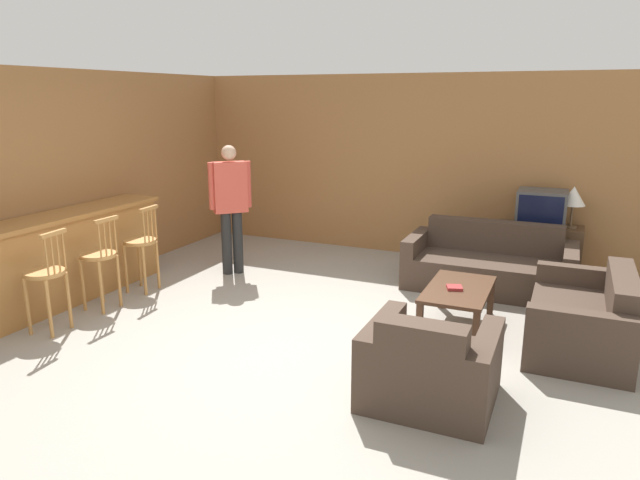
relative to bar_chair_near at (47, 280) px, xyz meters
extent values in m
plane|color=gray|center=(2.37, 0.61, -0.54)|extent=(24.00, 24.00, 0.00)
cube|color=#9E6B3D|center=(2.37, 4.34, 0.76)|extent=(9.40, 0.08, 2.60)
cube|color=#9E6B3D|center=(-0.90, 1.97, 0.76)|extent=(0.08, 8.73, 2.60)
cube|color=#A87038|center=(-0.56, 0.71, -0.06)|extent=(0.47, 2.66, 0.97)
cube|color=#A87038|center=(-0.56, 0.71, 0.45)|extent=(0.55, 2.72, 0.05)
cylinder|color=#B77F42|center=(-0.02, 0.00, 0.07)|extent=(0.41, 0.41, 0.04)
cylinder|color=#B77F42|center=(-0.16, 0.12, -0.25)|extent=(0.04, 0.04, 0.59)
cylinder|color=#B77F42|center=(-0.13, -0.15, -0.25)|extent=(0.04, 0.04, 0.59)
cylinder|color=#B77F42|center=(0.10, 0.14, -0.25)|extent=(0.04, 0.04, 0.59)
cylinder|color=#B77F42|center=(0.13, -0.12, -0.25)|extent=(0.04, 0.04, 0.59)
cylinder|color=#B77F42|center=(0.13, 0.13, 0.27)|extent=(0.02, 0.02, 0.37)
cylinder|color=#B77F42|center=(0.14, 0.05, 0.27)|extent=(0.02, 0.02, 0.37)
cylinder|color=#B77F42|center=(0.15, -0.02, 0.27)|extent=(0.02, 0.02, 0.37)
cylinder|color=#B77F42|center=(0.15, -0.10, 0.27)|extent=(0.02, 0.02, 0.37)
cube|color=#B77F42|center=(0.14, 0.01, 0.48)|extent=(0.07, 0.32, 0.04)
cylinder|color=#B77F42|center=(-0.02, 0.70, 0.07)|extent=(0.38, 0.38, 0.04)
cylinder|color=#B77F42|center=(-0.14, 0.83, -0.25)|extent=(0.04, 0.04, 0.59)
cylinder|color=#B77F42|center=(-0.15, 0.57, -0.25)|extent=(0.04, 0.04, 0.59)
cylinder|color=#B77F42|center=(0.12, 0.83, -0.25)|extent=(0.04, 0.04, 0.59)
cylinder|color=#B77F42|center=(0.11, 0.56, -0.25)|extent=(0.04, 0.04, 0.59)
cylinder|color=#B77F42|center=(0.15, 0.81, 0.27)|extent=(0.02, 0.02, 0.37)
cylinder|color=#B77F42|center=(0.14, 0.73, 0.27)|extent=(0.02, 0.02, 0.37)
cylinder|color=#B77F42|center=(0.14, 0.66, 0.27)|extent=(0.02, 0.02, 0.37)
cylinder|color=#B77F42|center=(0.14, 0.58, 0.27)|extent=(0.02, 0.02, 0.37)
cube|color=#B77F42|center=(0.14, 0.69, 0.48)|extent=(0.04, 0.32, 0.04)
cylinder|color=#B77F42|center=(-0.02, 1.36, 0.07)|extent=(0.40, 0.40, 0.04)
cylinder|color=#B77F42|center=(-0.16, 1.48, -0.25)|extent=(0.04, 0.04, 0.59)
cylinder|color=#B77F42|center=(-0.14, 1.21, -0.25)|extent=(0.04, 0.04, 0.59)
cylinder|color=#B77F42|center=(0.11, 1.50, -0.25)|extent=(0.04, 0.04, 0.59)
cylinder|color=#B77F42|center=(0.13, 1.23, -0.25)|extent=(0.04, 0.04, 0.59)
cylinder|color=#B77F42|center=(0.14, 1.48, 0.27)|extent=(0.02, 0.02, 0.37)
cylinder|color=#B77F42|center=(0.14, 1.41, 0.27)|extent=(0.02, 0.02, 0.37)
cylinder|color=#B77F42|center=(0.15, 1.33, 0.27)|extent=(0.02, 0.02, 0.37)
cylinder|color=#B77F42|center=(0.15, 1.26, 0.27)|extent=(0.02, 0.02, 0.37)
cube|color=#B77F42|center=(0.14, 1.37, 0.48)|extent=(0.06, 0.32, 0.04)
cube|color=#423328|center=(3.79, 3.09, -0.35)|extent=(1.63, 0.94, 0.39)
cube|color=#423328|center=(3.79, 3.45, 0.04)|extent=(1.63, 0.22, 0.39)
cube|color=#423328|center=(2.89, 3.09, -0.24)|extent=(0.16, 0.94, 0.60)
cube|color=#423328|center=(4.68, 3.09, -0.24)|extent=(0.16, 0.94, 0.60)
cube|color=#423328|center=(3.75, 0.23, -0.35)|extent=(0.64, 0.90, 0.39)
cube|color=#423328|center=(3.75, -0.11, 0.03)|extent=(0.64, 0.22, 0.37)
cube|color=#423328|center=(4.15, 0.23, -0.25)|extent=(0.16, 0.90, 0.59)
cube|color=#423328|center=(3.35, 0.23, -0.25)|extent=(0.16, 0.90, 0.59)
cube|color=#423328|center=(4.79, 1.76, -0.35)|extent=(0.87, 1.22, 0.39)
cube|color=#423328|center=(5.12, 1.76, 0.03)|extent=(0.22, 1.22, 0.36)
cube|color=#423328|center=(4.79, 2.44, -0.25)|extent=(0.87, 0.16, 0.59)
cube|color=#423328|center=(4.79, 1.07, -0.25)|extent=(0.87, 0.16, 0.59)
cube|color=#472D1E|center=(3.67, 1.74, -0.13)|extent=(0.61, 1.07, 0.04)
cube|color=#472D1E|center=(3.41, 1.25, -0.35)|extent=(0.06, 0.06, 0.39)
cube|color=#472D1E|center=(3.94, 1.25, -0.35)|extent=(0.06, 0.06, 0.39)
cube|color=#472D1E|center=(3.41, 2.24, -0.35)|extent=(0.06, 0.06, 0.39)
cube|color=#472D1E|center=(3.94, 2.24, -0.35)|extent=(0.06, 0.06, 0.39)
cube|color=#513823|center=(4.29, 3.99, -0.21)|extent=(1.06, 0.45, 0.66)
cube|color=#4C4C4C|center=(4.29, 3.99, 0.35)|extent=(0.60, 0.50, 0.46)
cube|color=black|center=(4.29, 3.74, 0.35)|extent=(0.53, 0.01, 0.39)
cube|color=maroon|center=(3.64, 1.68, -0.10)|extent=(0.19, 0.18, 0.03)
cylinder|color=brown|center=(4.65, 3.99, 0.13)|extent=(0.16, 0.16, 0.02)
cylinder|color=brown|center=(4.65, 3.99, 0.28)|extent=(0.03, 0.03, 0.27)
cone|color=silver|center=(4.65, 3.99, 0.53)|extent=(0.30, 0.30, 0.24)
cylinder|color=black|center=(0.65, 2.45, -0.13)|extent=(0.13, 0.13, 0.82)
cylinder|color=black|center=(0.55, 2.34, -0.13)|extent=(0.13, 0.13, 0.82)
cube|color=#CC4C3D|center=(0.60, 2.40, 0.61)|extent=(0.42, 0.42, 0.65)
cylinder|color=#CC4C3D|center=(0.77, 2.56, 0.64)|extent=(0.09, 0.09, 0.60)
cylinder|color=#CC4C3D|center=(0.43, 2.23, 0.64)|extent=(0.09, 0.09, 0.60)
sphere|color=tan|center=(0.60, 2.40, 1.05)|extent=(0.19, 0.19, 0.19)
camera|label=1|loc=(4.59, -3.77, 1.75)|focal=32.00mm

